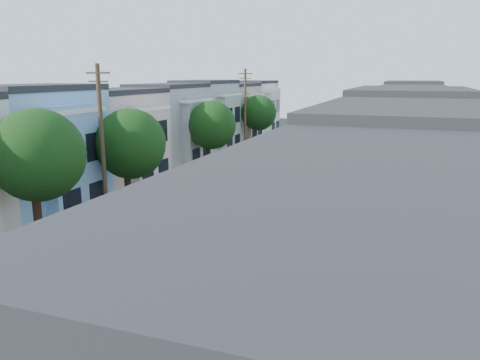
# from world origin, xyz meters

# --- Properties ---
(ground) EXTENTS (160.00, 160.00, 0.00)m
(ground) POSITION_xyz_m (0.00, 0.00, 0.00)
(ground) COLOR black
(ground) RESTS_ON ground
(road_slab) EXTENTS (12.00, 70.00, 0.02)m
(road_slab) POSITION_xyz_m (0.00, 15.00, 0.01)
(road_slab) COLOR black
(road_slab) RESTS_ON ground
(curb_left) EXTENTS (0.30, 70.00, 0.15)m
(curb_left) POSITION_xyz_m (-6.05, 15.00, 0.07)
(curb_left) COLOR gray
(curb_left) RESTS_ON ground
(curb_right) EXTENTS (0.30, 70.00, 0.15)m
(curb_right) POSITION_xyz_m (6.05, 15.00, 0.07)
(curb_right) COLOR gray
(curb_right) RESTS_ON ground
(sidewalk_left) EXTENTS (2.60, 70.00, 0.15)m
(sidewalk_left) POSITION_xyz_m (-7.35, 15.00, 0.07)
(sidewalk_left) COLOR gray
(sidewalk_left) RESTS_ON ground
(sidewalk_right) EXTENTS (2.60, 70.00, 0.15)m
(sidewalk_right) POSITION_xyz_m (7.35, 15.00, 0.07)
(sidewalk_right) COLOR gray
(sidewalk_right) RESTS_ON ground
(centerline) EXTENTS (0.12, 70.00, 0.01)m
(centerline) POSITION_xyz_m (0.00, 15.00, 0.00)
(centerline) COLOR gold
(centerline) RESTS_ON ground
(townhouse_row_left) EXTENTS (5.00, 70.00, 8.50)m
(townhouse_row_left) POSITION_xyz_m (-11.15, 15.00, 0.00)
(townhouse_row_left) COLOR #BAAF8E
(townhouse_row_left) RESTS_ON ground
(townhouse_row_right) EXTENTS (5.00, 70.00, 8.50)m
(townhouse_row_right) POSITION_xyz_m (11.15, 15.00, 0.00)
(townhouse_row_right) COLOR #BAAF8E
(townhouse_row_right) RESTS_ON ground
(tree_b) EXTENTS (4.70, 4.70, 7.92)m
(tree_b) POSITION_xyz_m (-6.30, -3.37, 5.54)
(tree_b) COLOR black
(tree_b) RESTS_ON ground
(tree_c) EXTENTS (4.70, 4.70, 7.36)m
(tree_c) POSITION_xyz_m (-6.30, 4.90, 4.99)
(tree_c) COLOR black
(tree_c) RESTS_ON ground
(tree_d) EXTENTS (4.51, 4.51, 7.17)m
(tree_d) POSITION_xyz_m (-6.30, 18.42, 4.89)
(tree_d) COLOR black
(tree_d) RESTS_ON ground
(tree_e) EXTENTS (4.27, 4.27, 7.14)m
(tree_e) POSITION_xyz_m (-6.30, 32.60, 4.97)
(tree_e) COLOR black
(tree_e) RESTS_ON ground
(tree_far_r) EXTENTS (3.10, 3.10, 5.32)m
(tree_far_r) POSITION_xyz_m (6.89, 30.38, 3.73)
(tree_far_r) COLOR black
(tree_far_r) RESTS_ON ground
(utility_pole_near) EXTENTS (1.60, 0.26, 10.00)m
(utility_pole_near) POSITION_xyz_m (-6.30, 2.00, 5.15)
(utility_pole_near) COLOR #42301E
(utility_pole_near) RESTS_ON ground
(utility_pole_far) EXTENTS (1.60, 0.26, 10.00)m
(utility_pole_far) POSITION_xyz_m (-6.30, 28.00, 5.15)
(utility_pole_far) COLOR #42301E
(utility_pole_far) RESTS_ON ground
(fedex_truck) EXTENTS (2.23, 5.79, 2.78)m
(fedex_truck) POSITION_xyz_m (2.10, 10.66, 1.55)
(fedex_truck) COLOR white
(fedex_truck) RESTS_ON ground
(lead_sedan) EXTENTS (1.94, 4.07, 1.27)m
(lead_sedan) POSITION_xyz_m (1.85, 20.45, 0.64)
(lead_sedan) COLOR black
(lead_sedan) RESTS_ON ground
(parked_left_b) EXTENTS (1.73, 3.96, 1.26)m
(parked_left_b) POSITION_xyz_m (-4.90, -7.38, 0.63)
(parked_left_b) COLOR black
(parked_left_b) RESTS_ON ground
(parked_left_c) EXTENTS (1.59, 4.09, 1.32)m
(parked_left_c) POSITION_xyz_m (-4.90, -1.24, 0.66)
(parked_left_c) COLOR silver
(parked_left_c) RESTS_ON ground
(parked_left_d) EXTENTS (1.78, 4.13, 1.23)m
(parked_left_d) POSITION_xyz_m (-4.90, 10.52, 0.62)
(parked_left_d) COLOR #340E05
(parked_left_d) RESTS_ON ground
(parked_right_a) EXTENTS (1.58, 3.80, 1.22)m
(parked_right_a) POSITION_xyz_m (4.90, -8.91, 0.61)
(parked_right_a) COLOR #414141
(parked_right_a) RESTS_ON ground
(parked_right_b) EXTENTS (1.77, 3.96, 1.25)m
(parked_right_b) POSITION_xyz_m (4.90, -1.16, 0.63)
(parked_right_b) COLOR white
(parked_right_b) RESTS_ON ground
(parked_right_c) EXTENTS (2.14, 4.59, 1.27)m
(parked_right_c) POSITION_xyz_m (4.90, 18.41, 0.64)
(parked_right_c) COLOR black
(parked_right_c) RESTS_ON ground
(parked_right_d) EXTENTS (1.62, 4.12, 1.33)m
(parked_right_d) POSITION_xyz_m (4.90, 26.30, 0.66)
(parked_right_d) COLOR black
(parked_right_d) RESTS_ON ground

